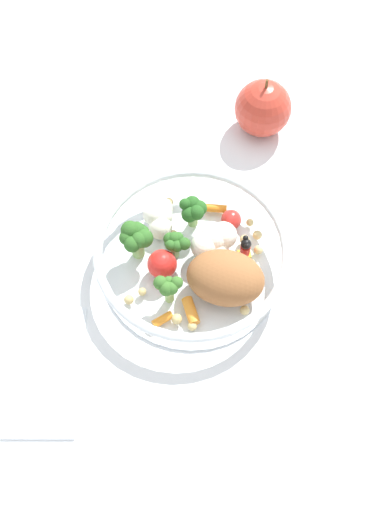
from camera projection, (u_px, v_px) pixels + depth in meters
The scene contains 4 objects.
ground_plane at pixel (184, 275), 0.67m from camera, with size 2.40×2.40×0.00m, color white.
food_container at pixel (196, 255), 0.65m from camera, with size 0.22×0.22×0.06m.
loose_apple at pixel (263, 108), 0.75m from camera, with size 0.07×0.07×0.09m.
folded_napkin at pixel (13, 369), 0.62m from camera, with size 0.14×0.14×0.01m, color white.
Camera 1 is at (-0.30, -0.01, 0.60)m, focal length 40.89 mm.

